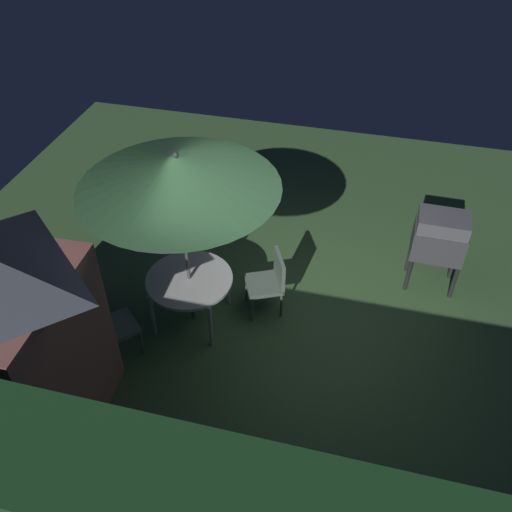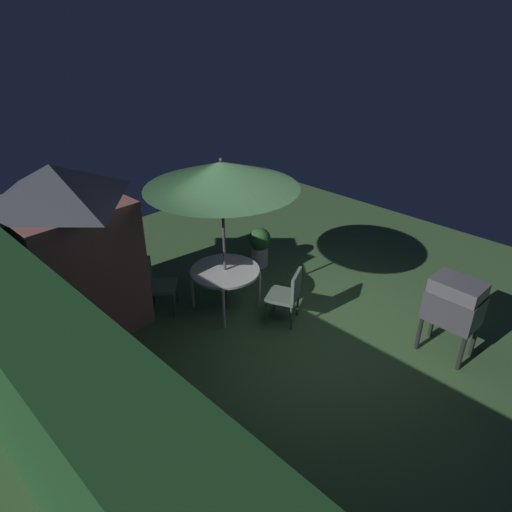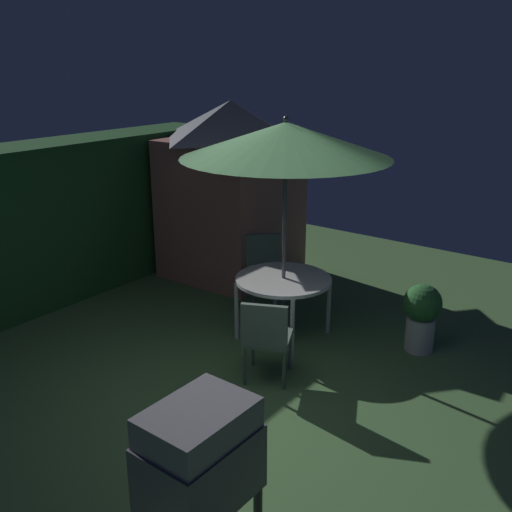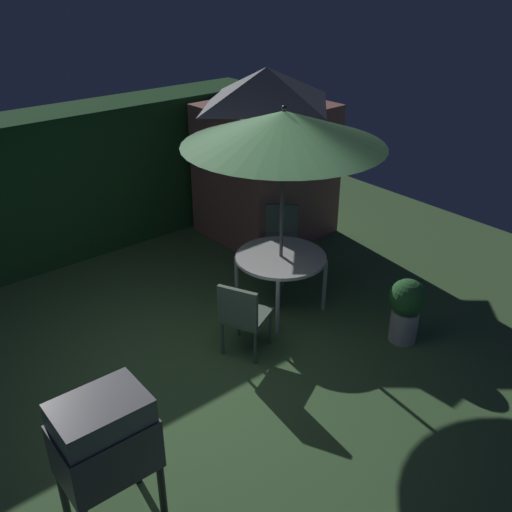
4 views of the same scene
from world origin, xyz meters
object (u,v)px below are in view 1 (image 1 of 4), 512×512
(patio_table, at_px, (190,282))
(potted_plant_by_shed, at_px, (183,223))
(bbq_grill, at_px, (440,237))
(chair_near_shed, at_px, (270,280))
(chair_far_side, at_px, (110,326))
(patio_umbrella, at_px, (178,173))

(patio_table, bearing_deg, potted_plant_by_shed, -66.21)
(bbq_grill, xyz_separation_m, chair_near_shed, (2.12, 1.04, -0.33))
(bbq_grill, distance_m, chair_near_shed, 2.38)
(chair_far_side, distance_m, potted_plant_by_shed, 2.26)
(potted_plant_by_shed, bearing_deg, bbq_grill, -179.16)
(patio_umbrella, distance_m, chair_near_shed, 2.08)
(bbq_grill, relative_size, chair_far_side, 1.33)
(patio_table, height_order, bbq_grill, bbq_grill)
(patio_umbrella, distance_m, chair_far_side, 2.11)
(chair_near_shed, xyz_separation_m, potted_plant_by_shed, (1.59, -0.98, -0.08))
(potted_plant_by_shed, bearing_deg, chair_near_shed, 148.30)
(bbq_grill, bearing_deg, chair_far_side, 31.17)
(patio_table, bearing_deg, chair_near_shed, -154.63)
(chair_near_shed, height_order, chair_far_side, same)
(patio_umbrella, bearing_deg, chair_far_side, 47.63)
(patio_umbrella, relative_size, potted_plant_by_shed, 3.25)
(chair_near_shed, relative_size, potted_plant_by_shed, 1.14)
(patio_umbrella, bearing_deg, chair_near_shed, -154.63)
(chair_far_side, height_order, potted_plant_by_shed, chair_far_side)
(chair_near_shed, bearing_deg, potted_plant_by_shed, -31.70)
(bbq_grill, height_order, potted_plant_by_shed, bbq_grill)
(bbq_grill, relative_size, potted_plant_by_shed, 1.52)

